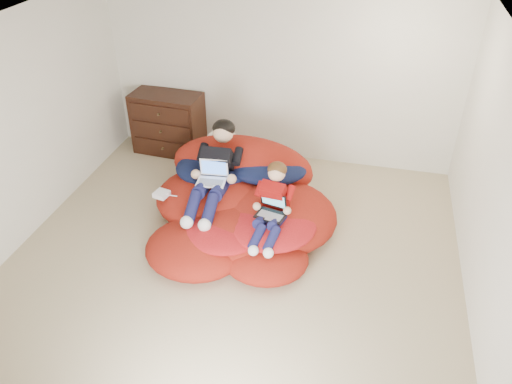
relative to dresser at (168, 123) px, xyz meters
name	(u,v)px	position (x,y,z in m)	size (l,w,h in m)	color
room_shell	(233,245)	(1.65, -2.23, -0.24)	(5.10, 5.10, 2.77)	tan
dresser	(168,123)	(0.00, 0.00, 0.00)	(1.06, 0.61, 0.93)	black
beanbag_pile	(241,203)	(1.54, -1.50, -0.20)	(2.31, 2.38, 0.89)	#A31F12
cream_pillow	(223,141)	(1.07, -0.63, 0.16)	(0.48, 0.31, 0.31)	white
older_boy	(216,166)	(1.21, -1.41, 0.24)	(0.39, 1.37, 0.80)	black
younger_boy	(272,202)	(2.02, -1.88, 0.16)	(0.35, 0.94, 0.69)	#9C0F0D
laptop_white	(212,176)	(1.21, -1.55, 0.19)	(0.36, 0.30, 0.25)	white
laptop_black	(272,209)	(2.02, -1.91, 0.09)	(0.36, 0.35, 0.23)	black
power_adapter	(162,194)	(0.62, -1.75, -0.04)	(0.16, 0.16, 0.06)	white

